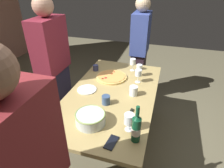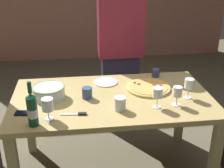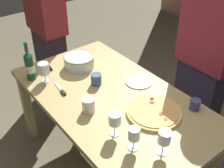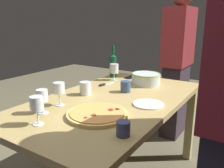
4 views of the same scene
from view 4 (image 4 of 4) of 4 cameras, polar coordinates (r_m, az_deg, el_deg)
dining_table at (r=1.77m, az=-0.00°, el=-6.37°), size 1.60×0.90×0.75m
pizza at (r=1.43m, az=-3.53°, el=-7.23°), size 0.37×0.37×0.03m
serving_bowl at (r=2.13m, az=8.18°, el=1.36°), size 0.26×0.26×0.10m
wine_bottle at (r=2.37m, az=0.26°, el=4.53°), size 0.07×0.07×0.32m
wine_glass_near_pizza at (r=2.26m, az=0.52°, el=3.58°), size 0.08×0.08×0.16m
wine_glass_by_bottle at (r=1.61m, az=-12.68°, el=-1.20°), size 0.08×0.08×0.16m
wine_glass_far_left at (r=1.34m, az=-17.70°, el=-4.65°), size 0.07×0.07×0.16m
wine_glass_far_right at (r=1.50m, az=-16.50°, el=-3.03°), size 0.07×0.07×0.15m
cup_amber at (r=1.83m, az=-6.43°, el=-1.03°), size 0.09×0.09×0.10m
cup_ceramic at (r=1.89m, az=3.36°, el=-0.63°), size 0.08×0.08×0.09m
cup_spare at (r=1.19m, az=2.72°, el=-10.72°), size 0.07×0.07×0.08m
side_plate at (r=1.63m, az=8.75°, el=-4.82°), size 0.21×0.21×0.01m
cell_phone at (r=2.38m, az=4.65°, el=1.67°), size 0.15×0.09×0.01m
pizza_knife at (r=2.10m, az=-1.68°, el=-0.06°), size 0.19×0.04×0.02m
person_host at (r=2.73m, az=15.46°, el=4.84°), size 0.45×0.24×1.67m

